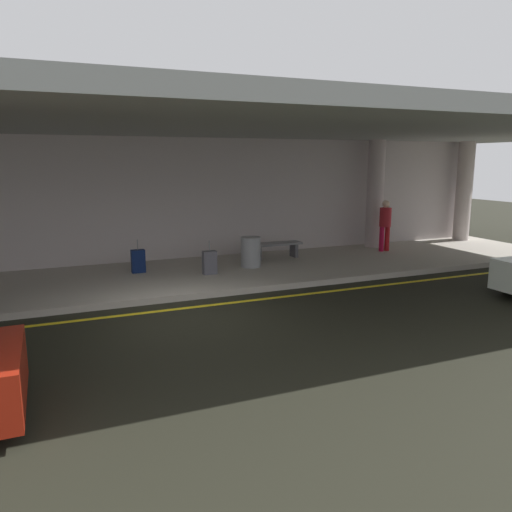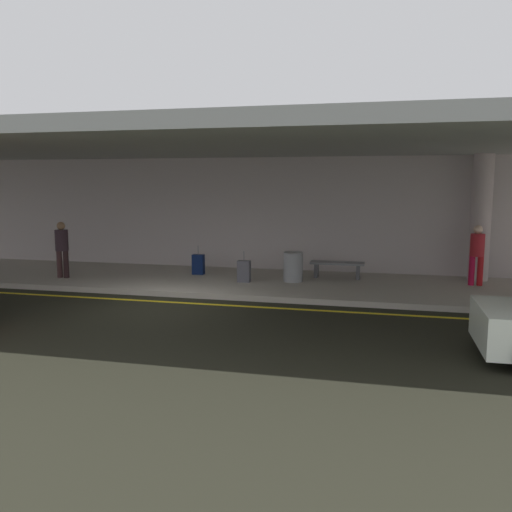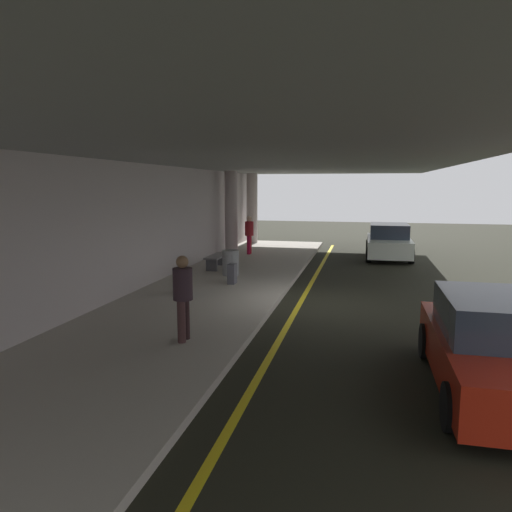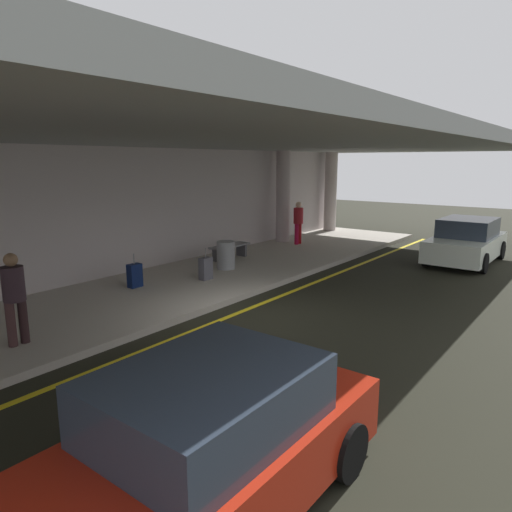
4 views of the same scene
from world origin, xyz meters
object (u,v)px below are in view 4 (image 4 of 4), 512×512
(person_waiting_for_ride, at_px, (14,293))
(suitcase_upright_primary, at_px, (135,275))
(trash_bin_steel, at_px, (226,255))
(bench_metal, at_px, (230,249))
(car_white, at_px, (466,242))
(suitcase_upright_secondary, at_px, (206,269))
(support_column_left_mid, at_px, (283,197))
(support_column_center, at_px, (331,192))
(car_red, at_px, (204,448))
(traveler_with_luggage, at_px, (298,220))

(person_waiting_for_ride, height_order, suitcase_upright_primary, person_waiting_for_ride)
(trash_bin_steel, bearing_deg, bench_metal, 35.86)
(car_white, relative_size, bench_metal, 2.56)
(suitcase_upright_primary, distance_m, suitcase_upright_secondary, 1.94)
(suitcase_upright_primary, relative_size, trash_bin_steel, 1.06)
(trash_bin_steel, bearing_deg, support_column_left_mid, 15.62)
(support_column_left_mid, xyz_separation_m, suitcase_upright_primary, (-8.30, -0.98, -1.51))
(suitcase_upright_secondary, height_order, bench_metal, suitcase_upright_secondary)
(support_column_center, xyz_separation_m, bench_metal, (-8.04, -0.60, -1.47))
(support_column_left_mid, xyz_separation_m, car_white, (0.97, -6.89, -1.26))
(support_column_center, xyz_separation_m, suitcase_upright_primary, (-12.30, -0.98, -1.51))
(suitcase_upright_secondary, bearing_deg, support_column_center, -0.02)
(support_column_left_mid, bearing_deg, car_white, -82.01)
(person_waiting_for_ride, xyz_separation_m, suitcase_upright_secondary, (5.48, 0.57, -0.65))
(car_white, xyz_separation_m, person_waiting_for_ride, (-13.03, 4.42, 0.40))
(bench_metal, bearing_deg, support_column_center, 4.27)
(car_red, bearing_deg, bench_metal, -136.76)
(support_column_center, relative_size, car_red, 0.89)
(support_column_center, xyz_separation_m, traveler_with_luggage, (-4.19, -0.87, -0.86))
(suitcase_upright_primary, xyz_separation_m, suitcase_upright_secondary, (1.71, -0.92, 0.00))
(car_white, bearing_deg, suitcase_upright_primary, -28.56)
(car_red, bearing_deg, suitcase_upright_secondary, -132.71)
(person_waiting_for_ride, relative_size, suitcase_upright_primary, 1.87)
(car_white, height_order, suitcase_upright_primary, car_white)
(suitcase_upright_primary, bearing_deg, traveler_with_luggage, -9.21)
(support_column_center, height_order, traveler_with_luggage, support_column_center)
(suitcase_upright_primary, bearing_deg, support_column_left_mid, -3.22)
(traveler_with_luggage, xyz_separation_m, trash_bin_steel, (-5.04, -0.59, -0.54))
(person_waiting_for_ride, xyz_separation_m, suitcase_upright_primary, (3.76, 1.49, -0.65))
(support_column_center, distance_m, trash_bin_steel, 9.45)
(person_waiting_for_ride, height_order, suitcase_upright_secondary, person_waiting_for_ride)
(support_column_center, height_order, bench_metal, support_column_center)
(support_column_center, relative_size, person_waiting_for_ride, 2.17)
(support_column_left_mid, xyz_separation_m, car_red, (-12.89, -7.88, -1.26))
(support_column_left_mid, bearing_deg, bench_metal, -171.55)
(support_column_left_mid, relative_size, support_column_center, 1.00)
(traveler_with_luggage, bearing_deg, car_white, 63.49)
(suitcase_upright_secondary, xyz_separation_m, bench_metal, (2.55, 1.30, 0.04))
(car_white, bearing_deg, support_column_left_mid, -78.03)
(car_white, distance_m, car_red, 13.89)
(traveler_with_luggage, bearing_deg, trash_bin_steel, -30.78)
(car_red, xyz_separation_m, person_waiting_for_ride, (0.83, 5.41, 0.40))
(traveler_with_luggage, distance_m, person_waiting_for_ride, 11.97)
(car_red, relative_size, suitcase_upright_primary, 4.56)
(bench_metal, bearing_deg, traveler_with_luggage, -4.09)
(support_column_left_mid, xyz_separation_m, traveler_with_luggage, (-0.19, -0.87, -0.86))
(car_red, distance_m, bench_metal, 11.46)
(person_waiting_for_ride, height_order, bench_metal, person_waiting_for_ride)
(support_column_center, xyz_separation_m, car_red, (-16.89, -7.88, -1.26))
(support_column_center, distance_m, bench_metal, 8.19)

